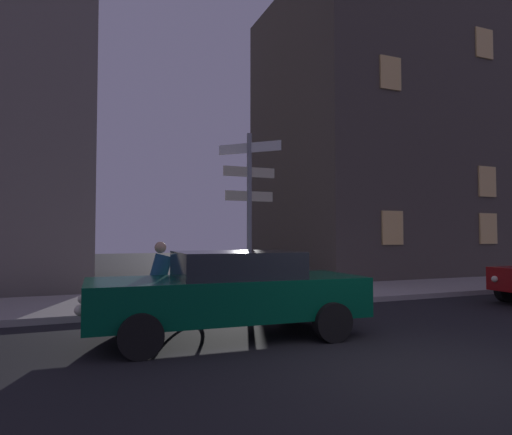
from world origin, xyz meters
name	(u,v)px	position (x,y,z in m)	size (l,w,h in m)	color
ground_plane	(418,369)	(0.00, 0.00, 0.00)	(80.00, 80.00, 0.00)	black
sidewalk_kerb	(241,297)	(0.00, 6.65, 0.07)	(40.00, 3.42, 0.14)	#9E9991
signpost	(249,201)	(-0.25, 5.37, 2.56)	(1.32, 1.18, 4.06)	gray
car_far_trailing	(230,292)	(-1.69, 2.59, 0.77)	(4.75, 2.08, 1.45)	#05472D
cyclist	(163,287)	(-2.59, 3.85, 0.75)	(1.82, 0.33, 1.61)	black
building_right_block	(415,144)	(10.87, 12.07, 6.12)	(13.90, 7.93, 12.25)	#4C443D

